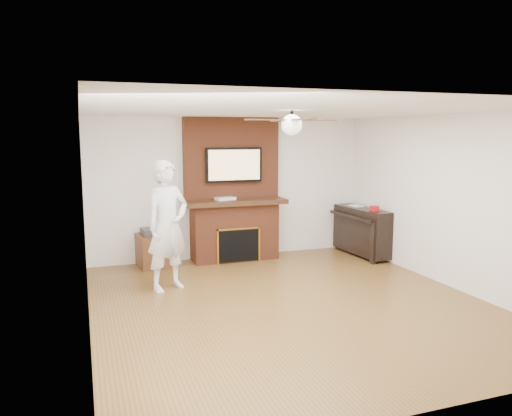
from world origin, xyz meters
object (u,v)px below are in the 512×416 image
object	(u,v)px
person	(167,226)
side_table	(156,249)
piano	(362,230)
fireplace	(233,204)

from	to	relation	value
person	side_table	distance (m)	1.47
side_table	piano	xyz separation A→B (m)	(3.67, -0.48, 0.17)
side_table	piano	size ratio (longest dim) A/B	0.48
fireplace	person	size ratio (longest dim) A/B	1.35
person	side_table	size ratio (longest dim) A/B	2.82
person	side_table	world-z (taller)	person
fireplace	piano	distance (m)	2.41
fireplace	side_table	bearing A→B (deg)	-177.23
fireplace	person	bearing A→B (deg)	-134.88
person	piano	distance (m)	3.81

